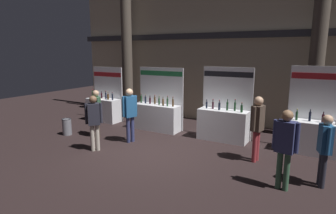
% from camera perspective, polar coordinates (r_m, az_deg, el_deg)
% --- Properties ---
extents(ground_plane, '(27.01, 27.01, 0.00)m').
position_cam_1_polar(ground_plane, '(8.49, -3.21, -9.21)').
color(ground_plane, black).
extents(hall_colonnade, '(13.50, 1.06, 6.53)m').
position_cam_1_polar(hall_colonnade, '(12.07, 8.84, 12.33)').
color(hall_colonnade, tan).
rests_on(hall_colonnade, ground_plane).
extents(exhibitor_booth_0, '(1.55, 0.72, 2.31)m').
position_cam_1_polar(exhibitor_booth_0, '(12.39, -12.86, -0.09)').
color(exhibitor_booth_0, white).
rests_on(exhibitor_booth_0, ground_plane).
extents(exhibitor_booth_1, '(1.91, 0.66, 2.37)m').
position_cam_1_polar(exhibitor_booth_1, '(10.72, -2.22, -1.51)').
color(exhibitor_booth_1, white).
rests_on(exhibitor_booth_1, ground_plane).
extents(exhibitor_booth_2, '(1.74, 0.66, 2.45)m').
position_cam_1_polar(exhibitor_booth_2, '(9.65, 11.19, -2.98)').
color(exhibitor_booth_2, white).
rests_on(exhibitor_booth_2, ground_plane).
extents(exhibitor_booth_3, '(1.63, 0.66, 2.55)m').
position_cam_1_polar(exhibitor_booth_3, '(9.28, 27.70, -4.75)').
color(exhibitor_booth_3, white).
rests_on(exhibitor_booth_3, ground_plane).
extents(trash_bin, '(0.32, 0.32, 0.60)m').
position_cam_1_polar(trash_bin, '(10.76, -19.87, -3.79)').
color(trash_bin, slate).
rests_on(trash_bin, ground_plane).
extents(visitor_0, '(0.32, 0.49, 1.64)m').
position_cam_1_polar(visitor_0, '(7.03, 29.26, -6.79)').
color(visitor_0, '#23232D').
rests_on(visitor_0, ground_plane).
extents(visitor_1, '(0.42, 0.42, 1.69)m').
position_cam_1_polar(visitor_1, '(8.64, -14.83, -2.25)').
color(visitor_1, '#ADA393').
rests_on(visitor_1, ground_plane).
extents(visitor_2, '(0.54, 0.32, 1.78)m').
position_cam_1_polar(visitor_2, '(6.48, 22.73, -6.66)').
color(visitor_2, '#33563D').
rests_on(visitor_2, ground_plane).
extents(visitor_3, '(0.32, 0.51, 1.80)m').
position_cam_1_polar(visitor_3, '(7.89, 17.71, -3.10)').
color(visitor_3, maroon).
rests_on(visitor_3, ground_plane).
extents(visitor_4, '(0.52, 0.45, 1.66)m').
position_cam_1_polar(visitor_4, '(10.07, -14.31, -0.39)').
color(visitor_4, '#47382D').
rests_on(visitor_4, ground_plane).
extents(visitor_6, '(0.37, 0.52, 1.79)m').
position_cam_1_polar(visitor_6, '(9.22, -7.77, -0.65)').
color(visitor_6, navy).
rests_on(visitor_6, ground_plane).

